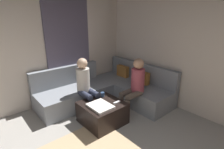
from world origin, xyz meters
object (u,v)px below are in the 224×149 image
Objects in this scene: coffee_mug at (103,94)px; person_on_couch_side at (86,84)px; sectional_couch at (108,90)px; ottoman at (102,113)px; person_on_couch_back at (135,84)px; game_remote at (117,102)px.

coffee_mug is 0.41m from person_on_couch_side.
person_on_couch_side is at bearing -145.22° from coffee_mug.
sectional_couch is 0.96m from ottoman.
ottoman is at bearing -39.29° from coffee_mug.
person_on_couch_back is at bearing 56.20° from coffee_mug.
game_remote is (0.40, 0.04, -0.04)m from coffee_mug.
person_on_couch_side reaches higher than sectional_couch.
ottoman is at bearing -45.79° from sectional_couch.
person_on_couch_side reaches higher than coffee_mug.
game_remote is (0.85, -0.46, 0.15)m from sectional_couch.
coffee_mug is at bearing 140.71° from ottoman.
sectional_couch is 2.12× the size of person_on_couch_back.
ottoman is (0.67, -0.68, -0.07)m from sectional_couch.
person_on_couch_side is (0.15, -0.71, 0.38)m from sectional_couch.
person_on_couch_side reaches higher than ottoman.
sectional_couch is at bearing 134.21° from ottoman.
person_on_couch_back is 1.00× the size of person_on_couch_side.
game_remote is 0.77m from person_on_couch_side.
coffee_mug is at bearing 124.78° from person_on_couch_side.
person_on_couch_back reaches higher than coffee_mug.
person_on_couch_back is (0.15, 0.74, 0.45)m from ottoman.
game_remote is at bearing -28.76° from sectional_couch.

